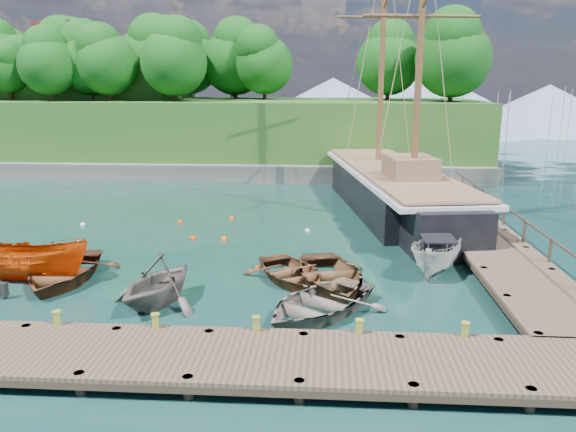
% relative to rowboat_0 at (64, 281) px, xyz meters
% --- Properties ---
extents(ground, '(160.00, 160.00, 0.00)m').
position_rel_rowboat_0_xyz_m(ground, '(6.34, -0.16, 0.00)').
color(ground, '#14362F').
rests_on(ground, ground).
extents(dock_near, '(20.00, 3.20, 1.10)m').
position_rel_rowboat_0_xyz_m(dock_near, '(8.34, -6.66, 0.43)').
color(dock_near, '#483828').
rests_on(dock_near, ground).
extents(dock_east, '(3.20, 24.00, 1.10)m').
position_rel_rowboat_0_xyz_m(dock_east, '(17.84, 6.84, 0.43)').
color(dock_east, '#483828').
rests_on(dock_east, ground).
extents(bollard_0, '(0.26, 0.26, 0.45)m').
position_rel_rowboat_0_xyz_m(bollard_0, '(2.34, -5.26, 0.00)').
color(bollard_0, olive).
rests_on(bollard_0, ground).
extents(bollard_1, '(0.26, 0.26, 0.45)m').
position_rel_rowboat_0_xyz_m(bollard_1, '(5.34, -5.26, 0.00)').
color(bollard_1, olive).
rests_on(bollard_1, ground).
extents(bollard_2, '(0.26, 0.26, 0.45)m').
position_rel_rowboat_0_xyz_m(bollard_2, '(8.34, -5.26, 0.00)').
color(bollard_2, olive).
rests_on(bollard_2, ground).
extents(bollard_3, '(0.26, 0.26, 0.45)m').
position_rel_rowboat_0_xyz_m(bollard_3, '(11.34, -5.26, 0.00)').
color(bollard_3, olive).
rests_on(bollard_3, ground).
extents(bollard_4, '(0.26, 0.26, 0.45)m').
position_rel_rowboat_0_xyz_m(bollard_4, '(14.34, -5.26, 0.00)').
color(bollard_4, olive).
rests_on(bollard_4, ground).
extents(rowboat_0, '(3.69, 5.05, 1.02)m').
position_rel_rowboat_0_xyz_m(rowboat_0, '(0.00, 0.00, 0.00)').
color(rowboat_0, '#502D1A').
rests_on(rowboat_0, ground).
extents(rowboat_1, '(4.33, 4.65, 1.99)m').
position_rel_rowboat_0_xyz_m(rowboat_1, '(4.45, -2.11, 0.00)').
color(rowboat_1, '#5E554F').
rests_on(rowboat_1, ground).
extents(rowboat_2, '(4.72, 5.23, 0.89)m').
position_rel_rowboat_0_xyz_m(rowboat_2, '(9.01, 0.63, 0.00)').
color(rowboat_2, brown).
rests_on(rowboat_2, ground).
extents(rowboat_3, '(5.72, 6.00, 1.01)m').
position_rel_rowboat_0_xyz_m(rowboat_3, '(10.11, -2.54, 0.00)').
color(rowboat_3, '#6F635B').
rests_on(rowboat_3, ground).
extents(rowboat_4, '(4.65, 5.72, 1.04)m').
position_rel_rowboat_0_xyz_m(rowboat_4, '(10.53, 0.20, 0.00)').
color(rowboat_4, brown).
rests_on(rowboat_4, ground).
extents(motorboat_orange, '(4.60, 1.79, 1.77)m').
position_rel_rowboat_0_xyz_m(motorboat_orange, '(-1.20, 0.06, 0.00)').
color(motorboat_orange, '#C64007').
rests_on(motorboat_orange, ground).
extents(cabin_boat_white, '(3.33, 4.72, 1.71)m').
position_rel_rowboat_0_xyz_m(cabin_boat_white, '(14.96, 2.14, 0.00)').
color(cabin_boat_white, silver).
rests_on(cabin_boat_white, ground).
extents(schooner, '(7.86, 26.96, 19.74)m').
position_rel_rowboat_0_xyz_m(schooner, '(14.38, 13.29, 1.09)').
color(schooner, black).
rests_on(schooner, ground).
extents(mooring_buoy_0, '(0.34, 0.34, 0.34)m').
position_rel_rowboat_0_xyz_m(mooring_buoy_0, '(-1.59, 5.00, 0.00)').
color(mooring_buoy_0, silver).
rests_on(mooring_buoy_0, ground).
extents(mooring_buoy_1, '(0.33, 0.33, 0.33)m').
position_rel_rowboat_0_xyz_m(mooring_buoy_1, '(3.75, 6.21, 0.00)').
color(mooring_buoy_1, '#E63802').
rests_on(mooring_buoy_1, ground).
extents(mooring_buoy_2, '(0.37, 0.37, 0.37)m').
position_rel_rowboat_0_xyz_m(mooring_buoy_2, '(5.32, 6.16, 0.00)').
color(mooring_buoy_2, '#F3540C').
rests_on(mooring_buoy_2, ground).
extents(mooring_buoy_3, '(0.29, 0.29, 0.29)m').
position_rel_rowboat_0_xyz_m(mooring_buoy_3, '(9.40, 8.09, 0.00)').
color(mooring_buoy_3, silver).
rests_on(mooring_buoy_3, ground).
extents(mooring_buoy_4, '(0.31, 0.31, 0.31)m').
position_rel_rowboat_0_xyz_m(mooring_buoy_4, '(2.30, 9.34, 0.00)').
color(mooring_buoy_4, '#E54100').
rests_on(mooring_buoy_4, ground).
extents(mooring_buoy_5, '(0.34, 0.34, 0.34)m').
position_rel_rowboat_0_xyz_m(mooring_buoy_5, '(5.01, 10.39, 0.00)').
color(mooring_buoy_5, '#E24F00').
rests_on(mooring_buoy_5, ground).
extents(mooring_buoy_6, '(0.30, 0.30, 0.30)m').
position_rel_rowboat_0_xyz_m(mooring_buoy_6, '(-2.91, 8.51, 0.00)').
color(mooring_buoy_6, silver).
rests_on(mooring_buoy_6, ground).
extents(mooring_buoy_7, '(0.31, 0.31, 0.31)m').
position_rel_rowboat_0_xyz_m(mooring_buoy_7, '(7.53, 1.96, 0.00)').
color(mooring_buoy_7, '#F35020').
rests_on(mooring_buoy_7, ground).
extents(headland, '(51.00, 19.31, 12.90)m').
position_rel_rowboat_0_xyz_m(headland, '(-6.54, 31.21, 5.54)').
color(headland, '#474744').
rests_on(headland, ground).
extents(distant_ridge, '(117.00, 40.00, 10.00)m').
position_rel_rowboat_0_xyz_m(distant_ridge, '(10.64, 69.84, 4.35)').
color(distant_ridge, '#728CA5').
rests_on(distant_ridge, ground).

